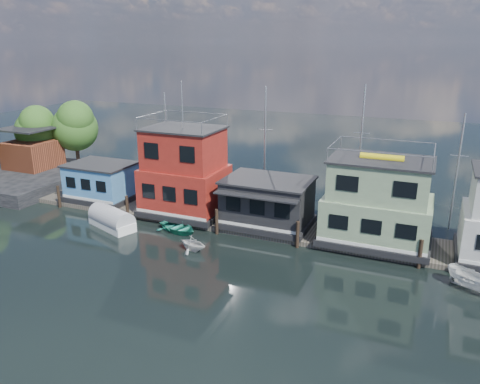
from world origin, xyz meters
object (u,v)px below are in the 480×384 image
at_px(houseboat_blue, 102,182).
at_px(dinghy_teal, 178,227).
at_px(houseboat_green, 378,203).
at_px(motorboat, 475,281).
at_px(tarp_runabout, 112,220).
at_px(houseboat_red, 185,173).
at_px(dinghy_white, 193,243).
at_px(houseboat_dark, 268,202).

bearing_deg(houseboat_blue, dinghy_teal, -18.59).
relative_size(houseboat_green, motorboat, 2.26).
bearing_deg(tarp_runabout, houseboat_green, 34.10).
bearing_deg(houseboat_red, tarp_runabout, -131.94).
distance_m(houseboat_red, dinghy_white, 8.47).
height_order(houseboat_dark, tarp_runabout, houseboat_dark).
height_order(houseboat_red, dinghy_white, houseboat_red).
bearing_deg(houseboat_green, dinghy_teal, -167.02).
relative_size(dinghy_white, tarp_runabout, 0.46).
distance_m(houseboat_green, dinghy_white, 14.63).
bearing_deg(houseboat_dark, houseboat_red, 179.86).
bearing_deg(houseboat_dark, dinghy_white, -120.44).
xyz_separation_m(houseboat_green, tarp_runabout, (-21.53, -5.04, -2.82)).
bearing_deg(dinghy_teal, houseboat_dark, -42.28).
distance_m(houseboat_blue, houseboat_red, 9.69).
distance_m(houseboat_green, tarp_runabout, 22.29).
bearing_deg(motorboat, dinghy_teal, 117.37).
xyz_separation_m(houseboat_dark, houseboat_green, (9.00, 0.02, 1.13)).
distance_m(dinghy_white, tarp_runabout, 8.85).
distance_m(houseboat_blue, dinghy_white, 15.24).
bearing_deg(dinghy_white, tarp_runabout, 89.64).
bearing_deg(houseboat_green, motorboat, -35.05).
distance_m(houseboat_dark, tarp_runabout, 13.60).
bearing_deg(houseboat_green, houseboat_dark, -179.88).
distance_m(houseboat_red, houseboat_dark, 8.18).
relative_size(houseboat_dark, houseboat_green, 0.88).
distance_m(houseboat_dark, dinghy_white, 7.70).
xyz_separation_m(houseboat_blue, houseboat_red, (9.50, 0.00, 1.90)).
xyz_separation_m(houseboat_blue, houseboat_green, (26.50, 0.00, 1.34)).
height_order(houseboat_blue, motorboat, houseboat_blue).
distance_m(houseboat_red, houseboat_green, 17.01).
bearing_deg(dinghy_teal, motorboat, -73.63).
height_order(dinghy_white, tarp_runabout, tarp_runabout).
height_order(houseboat_green, dinghy_teal, houseboat_green).
xyz_separation_m(houseboat_red, dinghy_teal, (1.28, -3.62, -3.71)).
xyz_separation_m(dinghy_white, motorboat, (19.74, 1.60, 0.09)).
bearing_deg(tarp_runabout, houseboat_red, 68.99).
bearing_deg(houseboat_red, houseboat_blue, -180.00).
bearing_deg(dinghy_teal, tarp_runabout, 123.24).
relative_size(houseboat_dark, dinghy_teal, 1.93).
bearing_deg(motorboat, tarp_runabout, 120.86).
height_order(houseboat_green, dinghy_white, houseboat_green).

